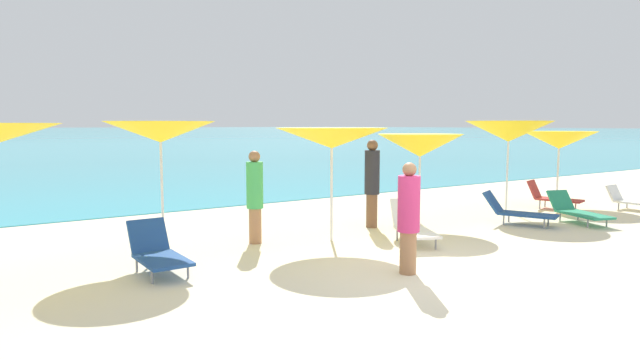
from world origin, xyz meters
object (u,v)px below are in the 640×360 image
lounge_chair_2 (577,210)px  lounge_chair_4 (158,252)px  umbrella_6 (559,140)px  lounge_chair_5 (413,226)px  umbrella_3 (332,138)px  beachgoer_0 (372,181)px  beachgoer_2 (409,215)px  umbrella_2 (160,132)px  lounge_chair_1 (517,211)px  beachgoer_1 (255,194)px  umbrella_5 (509,131)px  lounge_chair_3 (634,200)px  umbrella_4 (420,146)px  lounge_chair_0 (552,197)px

lounge_chair_2 → lounge_chair_4: lounge_chair_4 is taller
umbrella_6 → lounge_chair_5: size_ratio=1.38×
umbrella_3 → beachgoer_0: umbrella_3 is taller
lounge_chair_5 → beachgoer_2: size_ratio=0.92×
umbrella_2 → lounge_chair_5: bearing=-23.6°
lounge_chair_1 → beachgoer_2: 5.12m
beachgoer_1 → umbrella_5: bearing=169.5°
umbrella_5 → lounge_chair_1: bearing=-135.6°
lounge_chair_3 → lounge_chair_5: (-7.64, 0.35, 0.08)m
lounge_chair_3 → lounge_chair_4: size_ratio=1.04×
umbrella_4 → beachgoer_2: umbrella_4 is taller
lounge_chair_2 → lounge_chair_0: bearing=67.3°
lounge_chair_2 → beachgoer_2: beachgoer_2 is taller
lounge_chair_4 → lounge_chair_1: bearing=-5.1°
lounge_chair_3 → lounge_chair_4: bearing=173.4°
umbrella_3 → beachgoer_0: (1.51, 0.62, -0.96)m
umbrella_3 → lounge_chair_3: bearing=-9.0°
umbrella_3 → lounge_chair_2: (5.85, -1.56, -1.72)m
umbrella_6 → lounge_chair_4: size_ratio=1.54×
umbrella_6 → beachgoer_1: bearing=179.4°
lounge_chair_0 → lounge_chair_2: lounge_chair_0 is taller
umbrella_2 → umbrella_4: size_ratio=1.13×
lounge_chair_2 → lounge_chair_3: 2.97m
umbrella_6 → beachgoer_1: 9.71m
lounge_chair_1 → umbrella_4: bearing=117.4°
lounge_chair_0 → lounge_chair_2: bearing=-148.3°
umbrella_2 → lounge_chair_1: 7.92m
umbrella_4 → umbrella_6: (5.57, 0.09, 0.03)m
umbrella_3 → beachgoer_0: size_ratio=1.15×
umbrella_5 → beachgoer_1: bearing=177.8°
umbrella_5 → umbrella_2: bearing=177.0°
lounge_chair_3 → beachgoer_1: (-10.16, 2.00, 0.69)m
umbrella_5 → lounge_chair_0: 2.28m
umbrella_3 → lounge_chair_4: umbrella_3 is taller
beachgoer_0 → beachgoer_1: bearing=20.1°
umbrella_2 → lounge_chair_5: umbrella_2 is taller
umbrella_6 → lounge_chair_2: umbrella_6 is taller
umbrella_3 → lounge_chair_2: bearing=-15.0°
umbrella_3 → beachgoer_1: (-1.35, 0.61, -1.05)m
umbrella_5 → lounge_chair_4: 9.49m
umbrella_5 → lounge_chair_5: size_ratio=1.50×
umbrella_5 → lounge_chair_5: bearing=-163.4°
lounge_chair_1 → lounge_chair_3: bearing=-28.7°
lounge_chair_4 → beachgoer_0: size_ratio=0.72×
umbrella_3 → lounge_chair_1: size_ratio=1.33×
lounge_chair_5 → beachgoer_2: 2.24m
umbrella_2 → lounge_chair_1: (7.51, -1.77, -1.82)m
umbrella_6 → lounge_chair_1: (-3.87, -1.49, -1.50)m
lounge_chair_0 → lounge_chair_3: (1.63, -1.34, -0.07)m
lounge_chair_2 → beachgoer_0: (-4.34, 2.18, 0.75)m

